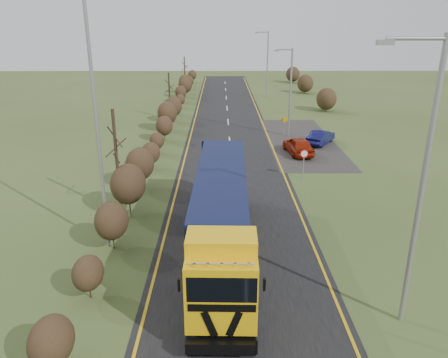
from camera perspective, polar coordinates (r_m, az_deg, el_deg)
ground at (r=21.48m, az=1.81°, el=-8.98°), size 160.00×160.00×0.00m
road at (r=30.60m, az=1.11°, el=0.13°), size 8.00×120.00×0.02m
layby at (r=40.81m, az=9.93°, el=4.92°), size 6.00×18.00×0.02m
lane_markings at (r=30.31m, az=1.12°, el=-0.03°), size 7.52×116.00×0.01m
hedgerow at (r=28.55m, az=-10.88°, el=1.70°), size 2.24×102.04×6.05m
lorry at (r=19.77m, az=-0.36°, el=-4.50°), size 2.72×13.98×3.88m
car_red_hatchback at (r=36.54m, az=9.67°, el=4.32°), size 2.30×4.42×1.44m
car_blue_sedan at (r=40.03m, az=12.53°, el=5.37°), size 3.21×3.94×1.26m
streetlight_near at (r=15.57m, az=24.16°, el=0.18°), size 2.13×0.20×10.07m
streetlight_mid at (r=41.52m, az=8.55°, el=11.51°), size 1.73×0.18×8.11m
streetlight_far at (r=63.87m, az=5.58°, el=15.03°), size 1.93×0.18×9.09m
left_pole at (r=20.49m, az=-16.19°, el=5.81°), size 0.16×0.16×11.31m
speed_sign at (r=30.48m, az=10.39°, el=2.61°), size 0.59×0.10×2.13m
warning_board at (r=42.68m, az=7.89°, el=7.23°), size 0.71×0.11×1.86m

